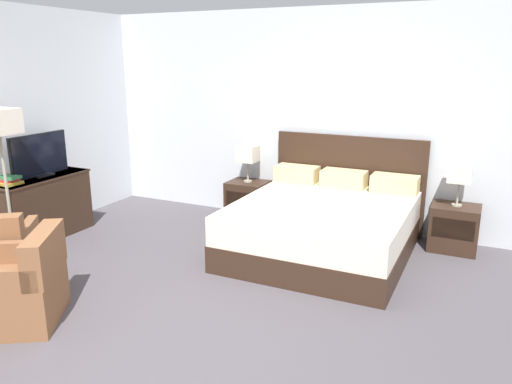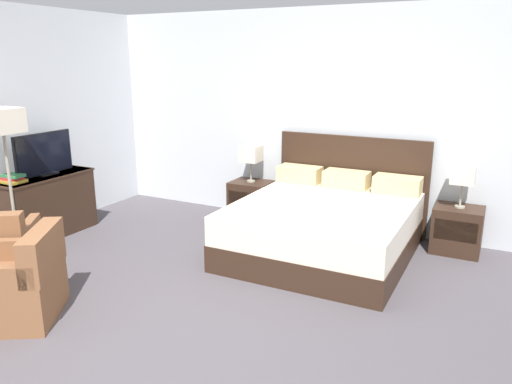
% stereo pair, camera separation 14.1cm
% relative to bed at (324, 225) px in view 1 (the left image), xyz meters
% --- Properties ---
extents(ground_plane, '(9.99, 9.99, 0.00)m').
position_rel_bed_xyz_m(ground_plane, '(-0.54, -2.36, -0.32)').
color(ground_plane, '#4C474C').
extents(wall_back, '(6.97, 0.06, 2.67)m').
position_rel_bed_xyz_m(wall_back, '(-0.54, 1.00, 1.02)').
color(wall_back, silver).
rests_on(wall_back, ground).
extents(wall_left, '(0.06, 5.13, 2.67)m').
position_rel_bed_xyz_m(wall_left, '(-3.45, -1.00, 1.02)').
color(wall_left, silver).
rests_on(wall_left, ground).
extents(bed, '(1.85, 1.97, 1.17)m').
position_rel_bed_xyz_m(bed, '(0.00, 0.00, 0.00)').
color(bed, '#332116').
rests_on(bed, ground).
extents(nightstand_left, '(0.51, 0.42, 0.51)m').
position_rel_bed_xyz_m(nightstand_left, '(-1.28, 0.69, -0.06)').
color(nightstand_left, '#332116').
rests_on(nightstand_left, ground).
extents(nightstand_right, '(0.51, 0.42, 0.51)m').
position_rel_bed_xyz_m(nightstand_right, '(1.28, 0.69, -0.06)').
color(nightstand_right, '#332116').
rests_on(nightstand_right, ground).
extents(table_lamp_left, '(0.24, 0.24, 0.48)m').
position_rel_bed_xyz_m(table_lamp_left, '(-1.28, 0.70, 0.56)').
color(table_lamp_left, gray).
rests_on(table_lamp_left, nightstand_left).
extents(table_lamp_right, '(0.24, 0.24, 0.48)m').
position_rel_bed_xyz_m(table_lamp_right, '(1.28, 0.70, 0.56)').
color(table_lamp_right, gray).
rests_on(table_lamp_right, nightstand_right).
extents(dresser, '(0.47, 1.16, 0.74)m').
position_rel_bed_xyz_m(dresser, '(-3.16, -0.97, 0.06)').
color(dresser, '#332116').
rests_on(dresser, ground).
extents(tv, '(0.18, 0.78, 0.50)m').
position_rel_bed_xyz_m(tv, '(-3.16, -0.93, 0.66)').
color(tv, black).
rests_on(tv, dresser).
extents(book_red_cover, '(0.25, 0.21, 0.03)m').
position_rel_bed_xyz_m(book_red_cover, '(-3.16, -1.37, 0.44)').
color(book_red_cover, gold).
rests_on(book_red_cover, dresser).
extents(book_blue_cover, '(0.20, 0.16, 0.03)m').
position_rel_bed_xyz_m(book_blue_cover, '(-3.18, -1.37, 0.47)').
color(book_blue_cover, '#B7282D').
rests_on(book_blue_cover, book_red_cover).
extents(book_small_top, '(0.24, 0.16, 0.03)m').
position_rel_bed_xyz_m(book_small_top, '(-3.15, -1.37, 0.50)').
color(book_small_top, '#2D7042').
rests_on(book_small_top, book_blue_cover).
extents(armchair_companion, '(0.94, 0.94, 0.76)m').
position_rel_bed_xyz_m(armchair_companion, '(-1.74, -2.49, -0.03)').
color(armchair_companion, brown).
rests_on(armchair_companion, ground).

